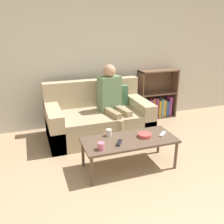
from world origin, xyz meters
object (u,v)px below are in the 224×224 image
object	(u,v)px
couch	(98,119)
person_adult	(112,96)
tv_remote_0	(119,143)
tv_remote_1	(163,134)
snack_bowl	(145,135)
cup_far	(101,146)
coffee_table	(129,142)
cup_near	(109,133)
bookshelf	(156,100)

from	to	relation	value
couch	person_adult	size ratio (longest dim) A/B	1.40
tv_remote_0	tv_remote_1	world-z (taller)	same
couch	snack_bowl	bearing A→B (deg)	-74.31
person_adult	tv_remote_1	bearing A→B (deg)	-83.24
couch	cup_far	bearing A→B (deg)	-104.66
cup_far	tv_remote_0	bearing A→B (deg)	16.07
snack_bowl	tv_remote_1	bearing A→B (deg)	-5.68
couch	tv_remote_0	world-z (taller)	couch
tv_remote_0	snack_bowl	world-z (taller)	snack_bowl
coffee_table	cup_near	size ratio (longest dim) A/B	13.10
couch	tv_remote_0	xyz separation A→B (m)	(-0.08, -1.21, 0.14)
tv_remote_1	couch	bearing A→B (deg)	164.56
tv_remote_1	snack_bowl	size ratio (longest dim) A/B	0.87
person_adult	tv_remote_0	size ratio (longest dim) A/B	7.26
cup_near	tv_remote_0	world-z (taller)	cup_near
person_adult	cup_far	world-z (taller)	person_adult
bookshelf	cup_far	size ratio (longest dim) A/B	10.94
snack_bowl	cup_near	bearing A→B (deg)	157.50
snack_bowl	cup_far	bearing A→B (deg)	-167.23
tv_remote_0	coffee_table	bearing A→B (deg)	54.81
cup_near	tv_remote_0	xyz separation A→B (m)	(0.05, -0.26, -0.04)
person_adult	snack_bowl	xyz separation A→B (m)	(0.10, -1.05, -0.26)
cup_near	cup_far	distance (m)	0.39
cup_far	snack_bowl	xyz separation A→B (m)	(0.66, 0.15, -0.02)
bookshelf	person_adult	xyz separation A→B (m)	(-1.15, -0.56, 0.35)
person_adult	couch	bearing A→B (deg)	145.78
cup_far	tv_remote_1	size ratio (longest dim) A/B	0.57
coffee_table	tv_remote_1	world-z (taller)	tv_remote_1
bookshelf	person_adult	bearing A→B (deg)	-154.06
couch	person_adult	distance (m)	0.47
couch	person_adult	world-z (taller)	person_adult
coffee_table	person_adult	bearing A→B (deg)	83.28
coffee_table	person_adult	distance (m)	1.10
bookshelf	tv_remote_0	xyz separation A→B (m)	(-1.45, -1.68, 0.07)
bookshelf	cup_near	bearing A→B (deg)	-136.47
cup_near	tv_remote_1	xyz separation A→B (m)	(0.71, -0.21, -0.04)
bookshelf	person_adult	world-z (taller)	person_adult
tv_remote_0	bookshelf	bearing A→B (deg)	81.72
cup_near	tv_remote_1	bearing A→B (deg)	-16.58
couch	coffee_table	xyz separation A→B (m)	(0.10, -1.14, 0.09)
tv_remote_0	tv_remote_1	distance (m)	0.66
couch	tv_remote_1	world-z (taller)	couch
cup_far	coffee_table	bearing A→B (deg)	18.62
couch	snack_bowl	distance (m)	1.19
bookshelf	tv_remote_1	size ratio (longest dim) A/B	6.21
cup_near	cup_far	world-z (taller)	cup_near
cup_far	cup_near	bearing A→B (deg)	57.47
cup_near	tv_remote_0	distance (m)	0.26
coffee_table	tv_remote_0	size ratio (longest dim) A/B	7.32
cup_near	snack_bowl	xyz separation A→B (m)	(0.44, -0.18, -0.02)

